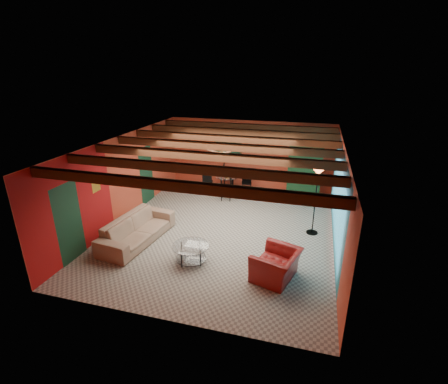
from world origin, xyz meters
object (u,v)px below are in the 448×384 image
(armchair, at_px, (276,265))
(dining_table, at_px, (227,181))
(floor_lamp, at_px, (315,201))
(potted_plant, at_px, (308,134))
(coffee_table, at_px, (191,253))
(sofa, at_px, (137,229))
(armoire, at_px, (305,168))
(vase, at_px, (227,167))

(armchair, height_order, dining_table, dining_table)
(floor_lamp, distance_m, potted_plant, 3.48)
(coffee_table, bearing_deg, sofa, 161.94)
(armchair, distance_m, coffee_table, 2.17)
(coffee_table, distance_m, floor_lamp, 3.89)
(armchair, xyz_separation_m, dining_table, (-2.56, 5.09, 0.13))
(floor_lamp, bearing_deg, armchair, -106.73)
(sofa, bearing_deg, armoire, -33.96)
(sofa, relative_size, floor_lamp, 1.22)
(potted_plant, bearing_deg, armoire, 0.00)
(armchair, relative_size, coffee_table, 1.16)
(coffee_table, relative_size, dining_table, 0.51)
(armchair, bearing_deg, dining_table, -136.78)
(vase, bearing_deg, armchair, -63.24)
(dining_table, bearing_deg, potted_plant, 12.55)
(potted_plant, bearing_deg, floor_lamp, -81.98)
(armoire, distance_m, vase, 2.95)
(dining_table, relative_size, potted_plant, 3.63)
(sofa, relative_size, potted_plant, 4.95)
(dining_table, bearing_deg, armchair, -63.24)
(sofa, height_order, armoire, armoire)
(armchair, bearing_deg, armoire, -166.65)
(dining_table, distance_m, floor_lamp, 4.23)
(sofa, distance_m, dining_table, 4.61)
(armoire, height_order, floor_lamp, armoire)
(armoire, xyz_separation_m, potted_plant, (0.00, 0.00, 1.30))
(armoire, bearing_deg, coffee_table, -111.50)
(dining_table, xyz_separation_m, vase, (0.00, 0.00, 0.57))
(sofa, xyz_separation_m, potted_plant, (4.32, 5.02, 1.98))
(vase, bearing_deg, dining_table, 0.00)
(floor_lamp, relative_size, potted_plant, 4.07)
(dining_table, bearing_deg, armoire, 12.55)
(coffee_table, xyz_separation_m, armoire, (2.48, 5.62, 0.81))
(sofa, distance_m, vase, 4.66)
(armchair, height_order, vase, vase)
(vase, bearing_deg, armoire, 12.55)
(floor_lamp, bearing_deg, coffee_table, -140.36)
(sofa, bearing_deg, potted_plant, -33.96)
(armoire, relative_size, potted_plant, 4.13)
(armchair, distance_m, potted_plant, 6.07)
(coffee_table, xyz_separation_m, vase, (-0.40, 4.98, 0.81))
(potted_plant, bearing_deg, dining_table, -167.45)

